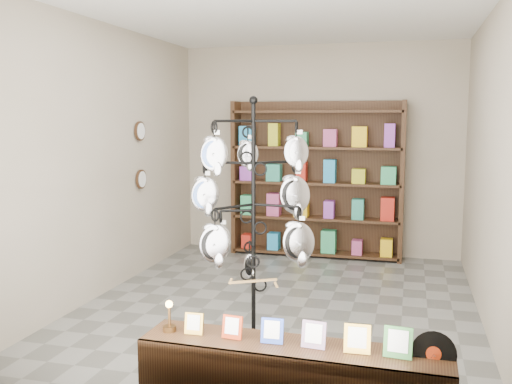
{
  "coord_description": "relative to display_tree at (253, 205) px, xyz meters",
  "views": [
    {
      "loc": [
        1.29,
        -5.67,
        1.95
      ],
      "look_at": [
        0.01,
        -1.0,
        1.33
      ],
      "focal_mm": 40.0,
      "sensor_mm": 36.0,
      "label": 1
    }
  ],
  "objects": [
    {
      "name": "back_shelving",
      "position": [
        -0.03,
        3.42,
        -0.2
      ],
      "size": [
        2.42,
        0.36,
        2.2
      ],
      "color": "black",
      "rests_on": "ground"
    },
    {
      "name": "wall_clocks",
      "position": [
        -2.0,
        1.92,
        0.27
      ],
      "size": [
        0.03,
        0.24,
        0.84
      ],
      "color": "black",
      "rests_on": "ground"
    },
    {
      "name": "room_envelope",
      "position": [
        -0.03,
        1.12,
        0.62
      ],
      "size": [
        5.0,
        5.0,
        5.0
      ],
      "color": "#AB9D8A",
      "rests_on": "ground"
    },
    {
      "name": "display_tree",
      "position": [
        0.0,
        0.0,
        0.0
      ],
      "size": [
        1.19,
        1.19,
        2.14
      ],
      "rotation": [
        0.0,
        0.0,
        0.43
      ],
      "color": "black",
      "rests_on": "ground"
    },
    {
      "name": "front_shelf",
      "position": [
        0.56,
        -1.08,
        -0.98
      ],
      "size": [
        2.03,
        0.46,
        0.71
      ],
      "rotation": [
        0.0,
        0.0,
        -0.02
      ],
      "color": "black",
      "rests_on": "ground"
    },
    {
      "name": "ground",
      "position": [
        -0.03,
        1.12,
        -1.23
      ],
      "size": [
        5.0,
        5.0,
        0.0
      ],
      "primitive_type": "plane",
      "color": "slate",
      "rests_on": "ground"
    }
  ]
}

